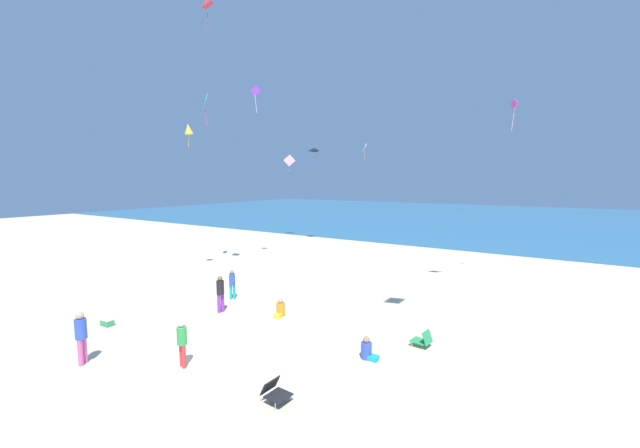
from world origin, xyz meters
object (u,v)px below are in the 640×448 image
(person_3, at_px, (280,309))
(kite_teal, at_px, (205,102))
(person_2, at_px, (367,351))
(person_0, at_px, (232,282))
(kite_red, at_px, (206,3))
(kite_black, at_px, (314,149))
(beach_chair_near_camera, at_px, (423,339))
(beach_chair_far_left, at_px, (275,391))
(person_5, at_px, (220,291))
(kite_pink, at_px, (289,161))
(kite_white, at_px, (365,148))
(kite_purple, at_px, (256,92))
(person_4, at_px, (182,341))
(kite_yellow, at_px, (188,129))
(person_1, at_px, (81,334))
(cooler_box, at_px, (107,322))
(kite_magenta, at_px, (514,107))

(person_3, height_order, kite_teal, kite_teal)
(person_2, bearing_deg, person_0, 166.39)
(kite_red, relative_size, kite_black, 1.11)
(beach_chair_near_camera, height_order, beach_chair_far_left, beach_chair_near_camera)
(kite_black, bearing_deg, person_5, -69.61)
(kite_pink, distance_m, kite_white, 7.57)
(kite_purple, bearing_deg, beach_chair_far_left, -46.97)
(beach_chair_far_left, distance_m, kite_white, 29.91)
(kite_white, bearing_deg, person_4, -75.42)
(beach_chair_far_left, bearing_deg, person_4, -174.17)
(beach_chair_far_left, xyz_separation_m, person_3, (-3.61, 4.77, 0.01))
(person_0, height_order, kite_yellow, kite_yellow)
(person_1, bearing_deg, kite_white, -112.05)
(kite_teal, bearing_deg, cooler_box, -65.00)
(kite_red, bearing_deg, person_4, -47.47)
(cooler_box, relative_size, kite_white, 0.32)
(kite_pink, bearing_deg, person_3, -54.25)
(kite_red, bearing_deg, person_2, -18.53)
(kite_purple, bearing_deg, beach_chair_near_camera, -26.55)
(beach_chair_far_left, relative_size, kite_black, 0.49)
(person_3, xyz_separation_m, kite_teal, (-8.98, 4.28, 9.94))
(beach_chair_near_camera, distance_m, kite_red, 18.75)
(person_2, xyz_separation_m, person_5, (-7.00, 0.48, 0.64))
(person_1, height_order, kite_white, kite_white)
(kite_yellow, bearing_deg, kite_white, 85.21)
(cooler_box, height_order, kite_teal, kite_teal)
(kite_black, xyz_separation_m, kite_purple, (1.42, -8.91, 2.90))
(kite_yellow, bearing_deg, person_1, -56.43)
(person_3, bearing_deg, beach_chair_near_camera, 79.67)
(person_5, bearing_deg, beach_chair_near_camera, -160.30)
(cooler_box, distance_m, kite_teal, 13.88)
(person_1, distance_m, kite_pink, 25.60)
(person_2, relative_size, kite_red, 0.46)
(kite_pink, relative_size, kite_magenta, 0.98)
(person_1, distance_m, kite_red, 16.44)
(person_0, bearing_deg, kite_black, 155.57)
(kite_teal, bearing_deg, person_3, -25.51)
(person_2, xyz_separation_m, person_3, (-4.60, 1.47, 0.01))
(person_2, distance_m, person_4, 5.61)
(kite_pink, bearing_deg, beach_chair_near_camera, -42.53)
(beach_chair_near_camera, height_order, person_3, person_3)
(person_1, xyz_separation_m, kite_pink, (-9.40, 22.93, 6.42))
(kite_teal, distance_m, kite_white, 17.88)
(person_1, height_order, kite_black, kite_black)
(person_2, height_order, person_5, person_5)
(beach_chair_near_camera, bearing_deg, beach_chair_far_left, 74.62)
(person_2, bearing_deg, beach_chair_near_camera, 56.05)
(person_2, height_order, kite_red, kite_red)
(kite_magenta, height_order, kite_yellow, kite_magenta)
(beach_chair_far_left, xyz_separation_m, person_2, (0.99, 3.31, 0.00))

